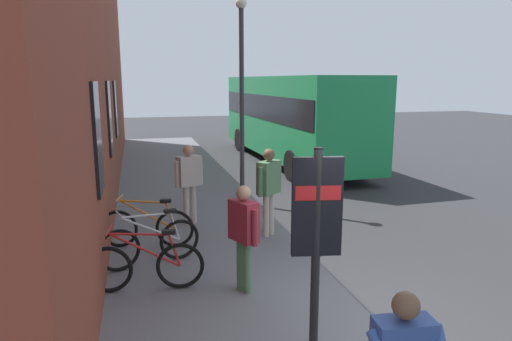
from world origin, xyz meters
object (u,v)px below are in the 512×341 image
at_px(bicycle_leaning_wall, 147,227).
at_px(city_bus, 290,113).
at_px(transit_info_sign, 317,220).
at_px(pedestrian_crossing_street, 189,176).
at_px(pedestrian_by_facade, 244,228).
at_px(pedestrian_near_bus, 269,183).
at_px(bicycle_under_window, 151,243).
at_px(bicycle_beside_lamp, 145,266).
at_px(street_lamp, 242,83).

xyz_separation_m(bicycle_leaning_wall, city_bus, (8.61, -5.82, 1.41)).
bearing_deg(transit_info_sign, pedestrian_crossing_street, 8.73).
relative_size(transit_info_sign, city_bus, 0.23).
relative_size(pedestrian_by_facade, pedestrian_near_bus, 0.91).
height_order(bicycle_leaning_wall, pedestrian_near_bus, pedestrian_near_bus).
height_order(bicycle_under_window, pedestrian_by_facade, pedestrian_by_facade).
height_order(transit_info_sign, pedestrian_near_bus, transit_info_sign).
distance_m(bicycle_beside_lamp, bicycle_under_window, 0.97).
relative_size(bicycle_under_window, pedestrian_crossing_street, 0.99).
xyz_separation_m(bicycle_beside_lamp, pedestrian_by_facade, (-0.40, -1.42, 0.60)).
distance_m(pedestrian_crossing_street, street_lamp, 3.04).
relative_size(city_bus, pedestrian_crossing_street, 6.05).
height_order(pedestrian_near_bus, street_lamp, street_lamp).
bearing_deg(bicycle_leaning_wall, pedestrian_near_bus, -88.89).
xyz_separation_m(transit_info_sign, pedestrian_by_facade, (1.72, 0.41, -0.61)).
height_order(bicycle_under_window, pedestrian_near_bus, pedestrian_near_bus).
distance_m(city_bus, pedestrian_crossing_street, 8.89).
distance_m(pedestrian_near_bus, street_lamp, 3.47).
relative_size(bicycle_beside_lamp, street_lamp, 0.35).
distance_m(city_bus, street_lamp, 6.68).
bearing_deg(pedestrian_crossing_street, street_lamp, -42.62).
bearing_deg(pedestrian_by_facade, pedestrian_near_bus, -24.93).
bearing_deg(bicycle_leaning_wall, pedestrian_by_facade, -149.22).
bearing_deg(bicycle_leaning_wall, transit_info_sign, -156.27).
bearing_deg(bicycle_beside_lamp, transit_info_sign, -139.30).
distance_m(transit_info_sign, pedestrian_crossing_street, 5.26).
xyz_separation_m(transit_info_sign, city_bus, (12.57, -4.08, 0.20)).
xyz_separation_m(city_bus, pedestrian_crossing_street, (-7.39, 4.88, -0.73)).
bearing_deg(street_lamp, transit_info_sign, 173.51).
distance_m(bicycle_beside_lamp, city_bus, 12.09).
bearing_deg(bicycle_under_window, pedestrian_near_bus, -68.62).
height_order(bicycle_beside_lamp, city_bus, city_bus).
bearing_deg(pedestrian_near_bus, city_bus, -21.84).
height_order(city_bus, pedestrian_crossing_street, city_bus).
bearing_deg(pedestrian_by_facade, bicycle_leaning_wall, 30.78).
height_order(pedestrian_near_bus, pedestrian_crossing_street, pedestrian_near_bus).
relative_size(bicycle_leaning_wall, pedestrian_crossing_street, 0.99).
relative_size(pedestrian_near_bus, pedestrian_crossing_street, 1.02).
height_order(bicycle_leaning_wall, street_lamp, street_lamp).
bearing_deg(pedestrian_by_facade, street_lamp, -13.01).
bearing_deg(bicycle_under_window, city_bus, -31.41).
distance_m(bicycle_beside_lamp, bicycle_leaning_wall, 1.84).
xyz_separation_m(pedestrian_near_bus, pedestrian_crossing_street, (1.17, 1.44, -0.02)).
xyz_separation_m(bicycle_under_window, bicycle_leaning_wall, (0.88, 0.03, 0.00)).
xyz_separation_m(bicycle_under_window, pedestrian_crossing_street, (2.09, -0.92, 0.68)).
xyz_separation_m(pedestrian_by_facade, pedestrian_crossing_street, (3.45, 0.38, 0.08)).
relative_size(bicycle_under_window, transit_info_sign, 0.72).
relative_size(bicycle_under_window, pedestrian_by_facade, 1.07).
height_order(city_bus, pedestrian_by_facade, city_bus).
bearing_deg(pedestrian_by_facade, city_bus, -22.51).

